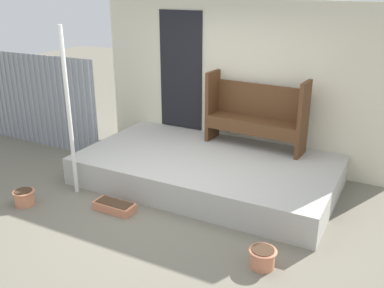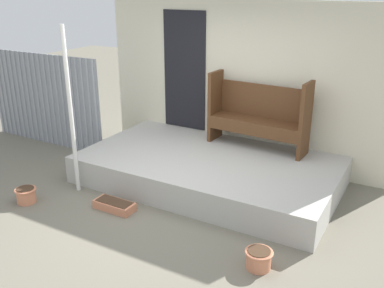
{
  "view_description": "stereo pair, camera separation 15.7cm",
  "coord_description": "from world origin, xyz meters",
  "views": [
    {
      "loc": [
        2.59,
        -4.24,
        2.81
      ],
      "look_at": [
        0.16,
        0.37,
        0.86
      ],
      "focal_mm": 40.0,
      "sensor_mm": 36.0,
      "label": 1
    },
    {
      "loc": [
        2.72,
        -4.16,
        2.81
      ],
      "look_at": [
        0.16,
        0.37,
        0.86
      ],
      "focal_mm": 40.0,
      "sensor_mm": 36.0,
      "label": 2
    }
  ],
  "objects": [
    {
      "name": "ground_plane",
      "position": [
        0.0,
        0.0,
        0.0
      ],
      "size": [
        24.0,
        24.0,
        0.0
      ],
      "primitive_type": "plane",
      "color": "#706B5B"
    },
    {
      "name": "porch_slab",
      "position": [
        0.06,
        1.05,
        0.2
      ],
      "size": [
        3.72,
        2.11,
        0.41
      ],
      "color": "#B2AFA8",
      "rests_on": "ground_plane"
    },
    {
      "name": "house_wall",
      "position": [
        0.02,
        2.14,
        1.3
      ],
      "size": [
        4.92,
        0.08,
        2.6
      ],
      "color": "beige",
      "rests_on": "ground_plane"
    },
    {
      "name": "fence_corrugated",
      "position": [
        -3.37,
        1.1,
        0.84
      ],
      "size": [
        2.63,
        0.05,
        1.67
      ],
      "color": "gray",
      "rests_on": "ground_plane"
    },
    {
      "name": "support_post",
      "position": [
        -1.47,
        -0.1,
        1.17
      ],
      "size": [
        0.06,
        0.06,
        2.34
      ],
      "color": "white",
      "rests_on": "ground_plane"
    },
    {
      "name": "bench",
      "position": [
        0.51,
        1.83,
        0.97
      ],
      "size": [
        1.58,
        0.49,
        1.12
      ],
      "rotation": [
        0.0,
        0.0,
        -0.06
      ],
      "color": "#54331C",
      "rests_on": "porch_slab"
    },
    {
      "name": "flower_pot_left",
      "position": [
        -1.82,
        -0.74,
        0.12
      ],
      "size": [
        0.29,
        0.29,
        0.21
      ],
      "color": "tan",
      "rests_on": "ground_plane"
    },
    {
      "name": "flower_pot_middle",
      "position": [
        1.48,
        -0.54,
        0.12
      ],
      "size": [
        0.3,
        0.3,
        0.21
      ],
      "color": "tan",
      "rests_on": "ground_plane"
    },
    {
      "name": "planter_box_rect",
      "position": [
        -0.64,
        -0.3,
        0.06
      ],
      "size": [
        0.56,
        0.24,
        0.12
      ],
      "color": "tan",
      "rests_on": "ground_plane"
    }
  ]
}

